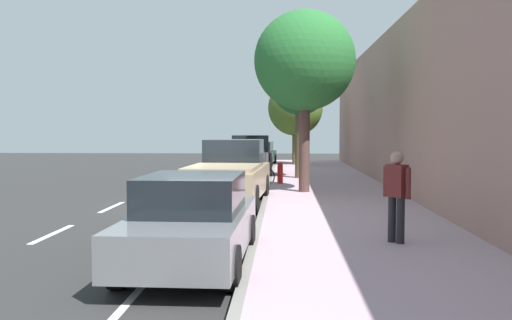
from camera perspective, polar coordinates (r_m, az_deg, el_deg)
ground at (r=16.68m, az=-5.30°, el=-4.68°), size 72.04×72.04×0.00m
sidewalk at (r=16.59m, az=8.67°, el=-4.50°), size 4.34×45.02×0.14m
curb_edge at (r=16.52m, az=0.86°, el=-4.50°), size 0.16×45.02×0.14m
lane_stripe_centre at (r=16.87m, az=-14.47°, el=-4.66°), size 0.14×44.20×0.01m
lane_stripe_bike_edge at (r=16.64m, az=-4.22°, el=-4.68°), size 0.12×45.02×0.01m
building_facade at (r=16.88m, az=16.99°, el=5.45°), size 0.50×45.02×5.97m
parked_sedan_grey_second at (r=9.29m, az=-6.50°, el=-6.26°), size 1.91×4.44×1.52m
parked_pickup_tan_mid at (r=16.65m, az=-2.66°, el=-1.56°), size 2.24×5.40×1.95m
parked_suv_black_far at (r=26.95m, az=-0.61°, el=0.51°), size 2.20×4.81×1.99m
parked_sedan_green_farthest at (r=34.15m, az=0.33°, el=0.61°), size 2.07×4.51×1.52m
bicycle_at_curb at (r=22.08m, az=0.16°, el=-1.76°), size 1.38×1.14×0.76m
cyclist_with_backpack at (r=21.60m, az=0.67°, el=-0.18°), size 0.55×0.53×1.67m
street_tree_mid_block at (r=19.20m, az=4.99°, el=9.99°), size 3.42×3.42×6.14m
street_tree_far_end at (r=24.63m, az=4.50°, el=7.53°), size 2.57×2.57×5.42m
street_tree_corner at (r=33.95m, az=4.04°, el=5.30°), size 3.30×3.30×5.10m
pedestrian_on_phone at (r=10.78m, az=14.15°, el=-3.09°), size 0.44×0.50×1.72m
fire_hydrant at (r=22.03m, az=2.48°, el=-1.29°), size 0.22×0.22×0.84m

